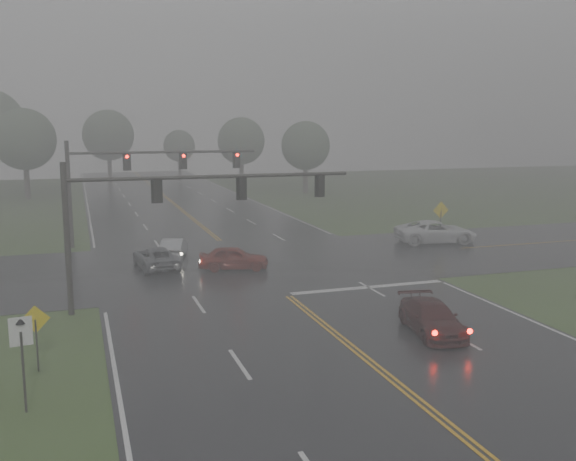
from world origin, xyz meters
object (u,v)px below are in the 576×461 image
object	(u,v)px
signal_gantry_far	(130,172)
car_grey	(156,268)
sedan_maroon	(431,333)
sedan_silver	(174,258)
signal_gantry_near	(162,204)
sedan_red	(234,270)
pickup_white	(435,243)

from	to	relation	value
signal_gantry_far	car_grey	bearing A→B (deg)	-85.42
car_grey	signal_gantry_far	distance (m)	9.74
sedan_maroon	signal_gantry_far	bearing A→B (deg)	122.29
sedan_silver	signal_gantry_near	bearing A→B (deg)	95.36
car_grey	sedan_silver	bearing A→B (deg)	-125.00
sedan_silver	sedan_maroon	bearing A→B (deg)	129.00
sedan_red	sedan_maroon	bearing A→B (deg)	-146.23
signal_gantry_near	signal_gantry_far	xyz separation A→B (m)	(-0.12, 16.41, 0.32)
sedan_red	signal_gantry_far	distance (m)	12.30
sedan_maroon	sedan_red	world-z (taller)	sedan_red
sedan_red	car_grey	xyz separation A→B (m)	(-4.28, 1.77, 0.00)
sedan_silver	pickup_white	size ratio (longest dim) A/B	0.68
car_grey	signal_gantry_near	world-z (taller)	signal_gantry_near
signal_gantry_near	car_grey	bearing A→B (deg)	86.21
car_grey	signal_gantry_far	world-z (taller)	signal_gantry_far
sedan_maroon	signal_gantry_near	world-z (taller)	signal_gantry_near
car_grey	signal_gantry_near	xyz separation A→B (m)	(-0.54, -8.17, 4.83)
sedan_silver	signal_gantry_far	xyz separation A→B (m)	(-2.09, 5.63, 5.15)
sedan_silver	signal_gantry_near	distance (m)	11.98
pickup_white	sedan_red	bearing A→B (deg)	113.07
sedan_red	signal_gantry_near	xyz separation A→B (m)	(-4.82, -6.40, 4.83)
sedan_red	signal_gantry_far	size ratio (longest dim) A/B	0.31
pickup_white	signal_gantry_far	distance (m)	22.18
pickup_white	sedan_maroon	bearing A→B (deg)	158.20
signal_gantry_near	pickup_white	bearing A→B (deg)	26.27
signal_gantry_near	signal_gantry_far	world-z (taller)	signal_gantry_far
sedan_maroon	signal_gantry_near	size ratio (longest dim) A/B	0.33
pickup_white	signal_gantry_far	size ratio (longest dim) A/B	0.44
sedan_red	car_grey	bearing A→B (deg)	81.48
signal_gantry_far	pickup_white	bearing A→B (deg)	-16.94
sedan_silver	car_grey	size ratio (longest dim) A/B	0.86
sedan_silver	car_grey	distance (m)	2.98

